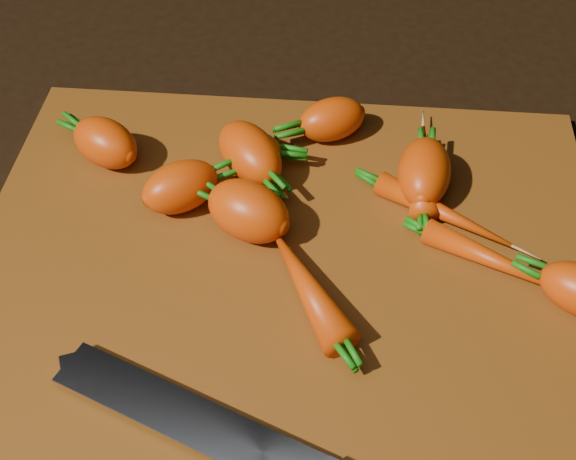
{
  "coord_description": "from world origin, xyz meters",
  "views": [
    {
      "loc": [
        0.04,
        -0.42,
        0.48
      ],
      "look_at": [
        0.0,
        0.01,
        0.03
      ],
      "focal_mm": 50.0,
      "sensor_mm": 36.0,
      "label": 1
    }
  ],
  "objects": [
    {
      "name": "carrot_9",
      "position": [
        0.02,
        -0.04,
        0.03
      ],
      "size": [
        0.08,
        0.11,
        0.03
      ],
      "primitive_type": "ellipsoid",
      "rotation": [
        0.0,
        0.0,
        2.08
      ],
      "color": "#E54509",
      "rests_on": "cutting_board"
    },
    {
      "name": "carrot_11",
      "position": [
        0.16,
        -0.0,
        0.02
      ],
      "size": [
        0.12,
        0.08,
        0.02
      ],
      "primitive_type": "ellipsoid",
      "rotation": [
        0.0,
        0.0,
        5.8
      ],
      "color": "#E54509",
      "rests_on": "cutting_board"
    },
    {
      "name": "carrot_10",
      "position": [
        -0.17,
        0.1,
        0.03
      ],
      "size": [
        0.08,
        0.07,
        0.04
      ],
      "primitive_type": "ellipsoid",
      "rotation": [
        0.0,
        0.0,
        2.58
      ],
      "color": "#E54509",
      "rests_on": "cutting_board"
    },
    {
      "name": "carrot_2",
      "position": [
        -0.04,
        0.09,
        0.03
      ],
      "size": [
        0.08,
        0.09,
        0.04
      ],
      "primitive_type": "ellipsoid",
      "rotation": [
        0.0,
        0.0,
        -0.93
      ],
      "color": "#E54509",
      "rests_on": "cutting_board"
    },
    {
      "name": "carrot_5",
      "position": [
        -0.04,
        0.1,
        0.03
      ],
      "size": [
        0.05,
        0.04,
        0.03
      ],
      "primitive_type": "ellipsoid",
      "rotation": [
        0.0,
        0.0,
        -0.04
      ],
      "color": "#E54509",
      "rests_on": "cutting_board"
    },
    {
      "name": "cutting_board",
      "position": [
        0.0,
        0.0,
        0.01
      ],
      "size": [
        0.5,
        0.4,
        0.01
      ],
      "primitive_type": "cube",
      "color": "#894711",
      "rests_on": "ground"
    },
    {
      "name": "ground",
      "position": [
        0.0,
        0.0,
        -0.01
      ],
      "size": [
        2.0,
        2.0,
        0.01
      ],
      "primitive_type": "cube",
      "color": "black"
    },
    {
      "name": "carrot_0",
      "position": [
        -0.09,
        0.05,
        0.03
      ],
      "size": [
        0.08,
        0.07,
        0.04
      ],
      "primitive_type": "ellipsoid",
      "rotation": [
        0.0,
        0.0,
        0.64
      ],
      "color": "#E54509",
      "rests_on": "cutting_board"
    },
    {
      "name": "carrot_8",
      "position": [
        0.12,
        0.05,
        0.02
      ],
      "size": [
        0.11,
        0.08,
        0.02
      ],
      "primitive_type": "ellipsoid",
      "rotation": [
        0.0,
        0.0,
        -0.55
      ],
      "color": "#E54509",
      "rests_on": "cutting_board"
    },
    {
      "name": "knife",
      "position": [
        -0.03,
        -0.16,
        0.02
      ],
      "size": [
        0.3,
        0.14,
        0.02
      ],
      "rotation": [
        0.0,
        0.0,
        -0.39
      ],
      "color": "gray",
      "rests_on": "cutting_board"
    },
    {
      "name": "carrot_3",
      "position": [
        0.11,
        0.08,
        0.03
      ],
      "size": [
        0.05,
        0.08,
        0.04
      ],
      "primitive_type": "ellipsoid",
      "rotation": [
        0.0,
        0.0,
        1.49
      ],
      "color": "#E54509",
      "rests_on": "cutting_board"
    },
    {
      "name": "carrot_4",
      "position": [
        0.03,
        0.15,
        0.03
      ],
      "size": [
        0.07,
        0.06,
        0.04
      ],
      "primitive_type": "ellipsoid",
      "rotation": [
        0.0,
        0.0,
        3.62
      ],
      "color": "#E54509",
      "rests_on": "cutting_board"
    },
    {
      "name": "carrot_1",
      "position": [
        -0.03,
        0.02,
        0.04
      ],
      "size": [
        0.09,
        0.08,
        0.05
      ],
      "primitive_type": "ellipsoid",
      "rotation": [
        0.0,
        0.0,
        2.66
      ],
      "color": "#E54509",
      "rests_on": "cutting_board"
    },
    {
      "name": "carrot_7",
      "position": [
        0.11,
        0.1,
        0.02
      ],
      "size": [
        0.03,
        0.11,
        0.02
      ],
      "primitive_type": "ellipsoid",
      "rotation": [
        0.0,
        0.0,
        1.54
      ],
      "color": "#E54509",
      "rests_on": "cutting_board"
    }
  ]
}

